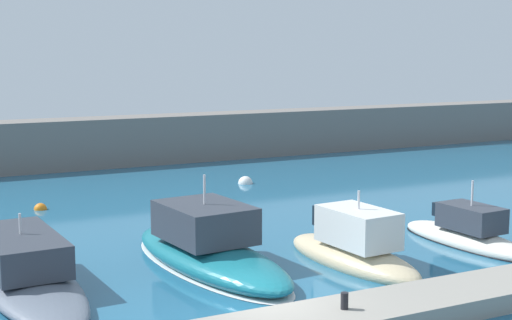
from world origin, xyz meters
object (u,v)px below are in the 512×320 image
at_px(motorboat_teal_third, 208,249).
at_px(mooring_buoy_white, 245,183).
at_px(motorboat_sand_fourth, 353,249).
at_px(motorboat_slate_second, 24,270).
at_px(mooring_buoy_orange, 40,209).
at_px(motorboat_ivory_fifth, 467,235).
at_px(dock_bollard, 344,301).

xyz_separation_m(motorboat_teal_third, mooring_buoy_white, (8.13, 13.59, -0.60)).
bearing_deg(motorboat_sand_fourth, mooring_buoy_white, -17.15).
bearing_deg(motorboat_slate_second, motorboat_teal_third, -97.30).
bearing_deg(mooring_buoy_orange, motorboat_ivory_fifth, -46.62).
distance_m(motorboat_slate_second, dock_bollard, 10.05).
height_order(motorboat_slate_second, mooring_buoy_orange, motorboat_slate_second).
xyz_separation_m(motorboat_sand_fourth, motorboat_ivory_fifth, (5.19, 0.15, -0.16)).
distance_m(mooring_buoy_white, mooring_buoy_orange, 11.45).
relative_size(motorboat_ivory_fifth, dock_bollard, 14.43).
distance_m(motorboat_teal_third, dock_bollard, 7.04).
height_order(motorboat_ivory_fifth, mooring_buoy_orange, motorboat_ivory_fifth).
xyz_separation_m(mooring_buoy_white, mooring_buoy_orange, (-11.30, -1.81, 0.00)).
height_order(motorboat_slate_second, motorboat_sand_fourth, motorboat_sand_fourth).
relative_size(motorboat_sand_fourth, mooring_buoy_white, 8.26).
height_order(motorboat_ivory_fifth, mooring_buoy_white, motorboat_ivory_fifth).
bearing_deg(motorboat_slate_second, motorboat_ivory_fifth, -100.88).
height_order(mooring_buoy_white, mooring_buoy_orange, mooring_buoy_white).
distance_m(mooring_buoy_orange, dock_bollard, 19.20).
relative_size(motorboat_sand_fourth, motorboat_ivory_fifth, 1.04).
bearing_deg(motorboat_teal_third, motorboat_ivory_fifth, -106.06).
bearing_deg(mooring_buoy_white, motorboat_sand_fourth, -103.13).
bearing_deg(motorboat_sand_fourth, dock_bollard, 139.48).
bearing_deg(mooring_buoy_orange, mooring_buoy_white, 9.08).
relative_size(motorboat_sand_fourth, mooring_buoy_orange, 11.23).
bearing_deg(motorboat_ivory_fifth, motorboat_slate_second, 78.43).
bearing_deg(motorboat_ivory_fifth, dock_bollard, 117.10).
distance_m(motorboat_slate_second, mooring_buoy_white, 19.17).
bearing_deg(dock_bollard, motorboat_ivory_fifth, 30.08).
bearing_deg(mooring_buoy_white, dock_bollard, -109.63).
distance_m(motorboat_slate_second, mooring_buoy_orange, 11.60).
height_order(motorboat_teal_third, motorboat_sand_fourth, motorboat_teal_third).
xyz_separation_m(motorboat_slate_second, motorboat_ivory_fifth, (15.58, -2.35, -0.15)).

